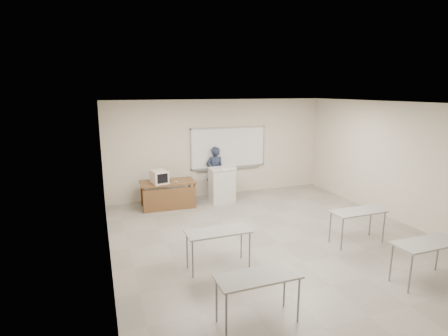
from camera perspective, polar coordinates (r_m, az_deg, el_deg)
name	(u,v)px	position (r m, az deg, el deg)	size (l,w,h in m)	color
floor	(280,244)	(7.87, 9.15, -12.14)	(7.00, 8.00, 0.01)	gray
whiteboard	(229,148)	(11.03, 0.74, 3.26)	(2.48, 0.10, 1.31)	white
student_desks	(319,239)	(6.57, 15.20, -11.19)	(4.40, 2.20, 0.73)	gray
instructor_desk	(168,189)	(9.94, -9.05, -3.41)	(1.52, 0.76, 0.75)	brown
podium	(222,185)	(10.36, -0.35, -2.77)	(0.74, 0.54, 1.04)	#BAB7B2
crt_monitor	(159,177)	(9.79, -10.55, -1.44)	(0.40, 0.45, 0.38)	beige
laptop	(163,178)	(10.11, -9.96, -1.68)	(0.36, 0.33, 0.27)	black
mouse	(176,182)	(9.84, -7.85, -2.24)	(0.11, 0.07, 0.04)	gray
keyboard	(228,168)	(10.18, 0.67, 0.02)	(0.47, 0.16, 0.03)	beige
presenter	(215,171)	(10.94, -1.52, -0.55)	(0.57, 0.38, 1.57)	black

